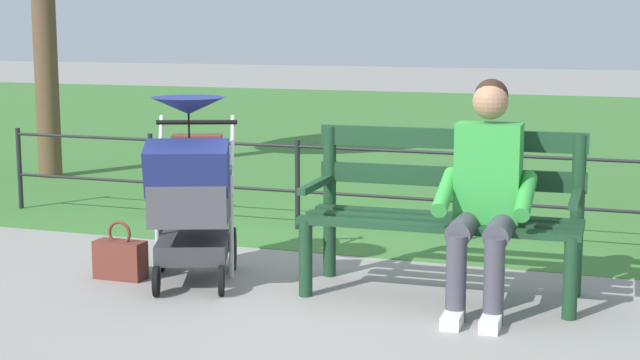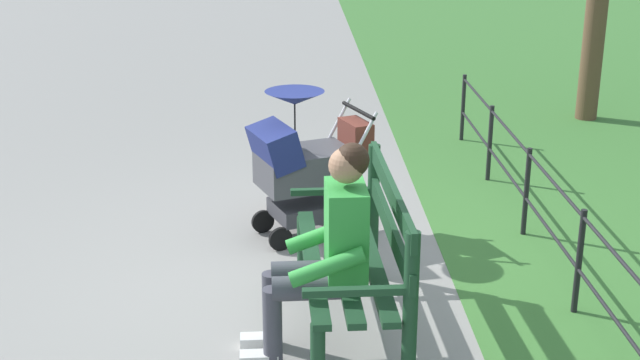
% 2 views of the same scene
% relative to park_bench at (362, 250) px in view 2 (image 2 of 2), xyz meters
% --- Properties ---
extents(ground_plane, '(60.00, 60.00, 0.00)m').
position_rel_park_bench_xyz_m(ground_plane, '(0.81, 0.12, -0.53)').
color(ground_plane, gray).
extents(park_bench, '(1.62, 0.65, 0.96)m').
position_rel_park_bench_xyz_m(park_bench, '(0.00, 0.00, 0.00)').
color(park_bench, '#193D23').
rests_on(park_bench, ground).
extents(person_on_bench, '(0.54, 0.74, 1.28)m').
position_rel_park_bench_xyz_m(person_on_bench, '(-0.28, 0.22, 0.15)').
color(person_on_bench, '#42424C').
rests_on(person_on_bench, ground).
extents(stroller, '(0.78, 1.00, 1.15)m').
position_rel_park_bench_xyz_m(stroller, '(1.48, 0.32, 0.07)').
color(stroller, black).
rests_on(stroller, ground).
extents(handbag, '(0.32, 0.14, 0.37)m').
position_rel_park_bench_xyz_m(handbag, '(1.97, 0.36, -0.40)').
color(handbag, brown).
rests_on(handbag, ground).
extents(park_fence, '(6.43, 0.04, 0.70)m').
position_rel_park_bench_xyz_m(park_fence, '(0.81, -1.38, -0.11)').
color(park_fence, black).
rests_on(park_fence, ground).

